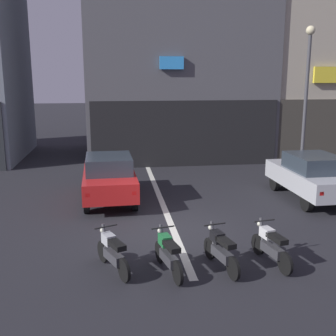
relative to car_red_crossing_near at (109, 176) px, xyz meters
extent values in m
plane|color=#232328|center=(1.81, -3.23, -0.89)|extent=(120.00, 120.00, 0.00)
cube|color=silver|center=(1.81, 2.77, -0.88)|extent=(0.20, 18.00, 0.01)
cube|color=#56565B|center=(3.69, 9.09, 6.23)|extent=(9.48, 7.35, 14.24)
cube|color=black|center=(3.69, 5.36, 0.71)|extent=(9.10, 0.10, 3.20)
cube|color=#3399F2|center=(2.98, 5.29, 4.06)|extent=(1.13, 0.16, 0.58)
cube|color=#B2A893|center=(12.70, 9.09, 4.97)|extent=(10.55, 7.12, 11.72)
cube|color=yellow|center=(10.94, 5.41, 3.52)|extent=(1.73, 0.16, 0.79)
cylinder|color=black|center=(-0.82, 1.31, -0.57)|extent=(0.20, 0.65, 0.64)
cylinder|color=black|center=(0.73, 1.36, -0.57)|extent=(0.20, 0.65, 0.64)
cylinder|color=black|center=(-0.73, -1.29, -0.57)|extent=(0.20, 0.65, 0.64)
cylinder|color=black|center=(0.82, -1.24, -0.57)|extent=(0.20, 0.65, 0.64)
cube|color=red|center=(0.00, 0.04, -0.14)|extent=(1.89, 4.15, 0.66)
cube|color=#2D3842|center=(0.00, -0.11, 0.47)|extent=(1.61, 2.02, 0.56)
cube|color=red|center=(-0.64, -2.00, -0.09)|extent=(0.14, 0.06, 0.12)
cube|color=red|center=(0.77, -1.96, -0.09)|extent=(0.14, 0.06, 0.12)
cylinder|color=black|center=(6.34, 0.53, -0.57)|extent=(0.19, 0.64, 0.64)
cylinder|color=black|center=(7.89, 0.56, -0.57)|extent=(0.19, 0.64, 0.64)
cylinder|color=black|center=(6.39, -2.07, -0.57)|extent=(0.19, 0.64, 0.64)
cube|color=#B7BABF|center=(7.14, -0.76, -0.14)|extent=(1.83, 4.13, 0.66)
cube|color=#2D3842|center=(7.14, -0.91, 0.47)|extent=(1.58, 2.00, 0.56)
cube|color=red|center=(6.47, -2.79, -0.09)|extent=(0.14, 0.06, 0.12)
cylinder|color=#47474C|center=(7.96, 1.74, 2.07)|extent=(0.14, 0.14, 5.90)
sphere|color=beige|center=(7.96, 1.74, 5.20)|extent=(0.36, 0.36, 0.36)
cylinder|color=black|center=(-0.15, -5.00, -0.63)|extent=(0.27, 0.50, 0.52)
cylinder|color=black|center=(0.32, -6.05, -0.63)|extent=(0.27, 0.50, 0.52)
cube|color=#38383D|center=(0.11, -5.57, -0.52)|extent=(0.48, 0.75, 0.22)
cube|color=black|center=(0.17, -5.72, -0.17)|extent=(0.44, 0.64, 0.12)
cube|color=#B2B5BA|center=(0.00, -5.34, -0.19)|extent=(0.35, 0.42, 0.24)
cylinder|color=#4C4C51|center=(-0.09, -5.14, -0.25)|extent=(0.16, 0.25, 0.70)
cylinder|color=black|center=(-0.05, -5.21, 0.07)|extent=(0.52, 0.26, 0.04)
sphere|color=silver|center=(-0.14, -5.02, -0.09)|extent=(0.12, 0.12, 0.12)
cylinder|color=black|center=(1.19, -5.21, -0.63)|extent=(0.18, 0.52, 0.52)
cylinder|color=black|center=(1.44, -6.33, -0.63)|extent=(0.18, 0.52, 0.52)
cube|color=#38383D|center=(1.32, -5.82, -0.52)|extent=(0.35, 0.76, 0.22)
cube|color=black|center=(1.36, -5.97, -0.17)|extent=(0.34, 0.63, 0.12)
cube|color=#1E7238|center=(1.27, -5.57, -0.19)|extent=(0.29, 0.40, 0.24)
cylinder|color=#4C4C51|center=(1.22, -5.36, -0.25)|extent=(0.12, 0.25, 0.70)
cylinder|color=black|center=(1.24, -5.43, 0.07)|extent=(0.54, 0.15, 0.04)
sphere|color=silver|center=(1.19, -5.23, -0.09)|extent=(0.12, 0.12, 0.12)
cylinder|color=black|center=(2.41, -5.16, -0.63)|extent=(0.18, 0.52, 0.52)
cylinder|color=black|center=(2.66, -6.29, -0.63)|extent=(0.18, 0.52, 0.52)
cube|color=#38383D|center=(2.55, -5.77, -0.52)|extent=(0.36, 0.76, 0.22)
cube|color=black|center=(2.58, -5.93, -0.17)|extent=(0.35, 0.63, 0.12)
cube|color=black|center=(2.49, -5.52, -0.19)|extent=(0.29, 0.40, 0.24)
cylinder|color=#4C4C51|center=(2.44, -5.31, -0.25)|extent=(0.12, 0.25, 0.70)
cylinder|color=black|center=(2.46, -5.39, 0.07)|extent=(0.54, 0.16, 0.04)
sphere|color=silver|center=(2.41, -5.19, -0.09)|extent=(0.12, 0.12, 0.12)
cylinder|color=black|center=(3.65, -5.08, -0.63)|extent=(0.17, 0.52, 0.52)
cylinder|color=black|center=(3.87, -6.21, -0.63)|extent=(0.17, 0.52, 0.52)
cube|color=#38383D|center=(3.77, -5.70, -0.52)|extent=(0.34, 0.76, 0.22)
cube|color=black|center=(3.80, -5.85, -0.17)|extent=(0.33, 0.63, 0.12)
cube|color=silver|center=(3.72, -5.44, -0.19)|extent=(0.29, 0.40, 0.24)
cylinder|color=#4C4C51|center=(3.68, -5.23, -0.25)|extent=(0.11, 0.25, 0.70)
cylinder|color=black|center=(3.69, -5.31, 0.07)|extent=(0.55, 0.14, 0.04)
sphere|color=silver|center=(3.65, -5.10, -0.09)|extent=(0.12, 0.12, 0.12)
camera|label=1|loc=(0.16, -14.25, 3.43)|focal=44.16mm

